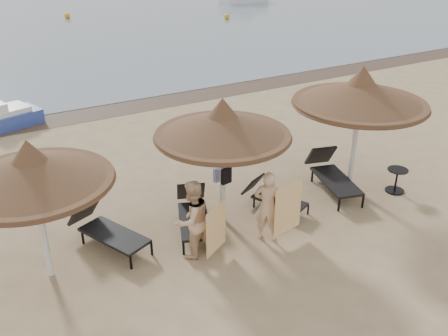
{
  "coord_description": "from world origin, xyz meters",
  "views": [
    {
      "loc": [
        -5.27,
        -7.65,
        6.15
      ],
      "look_at": [
        -0.25,
        1.2,
        1.13
      ],
      "focal_mm": 40.0,
      "sensor_mm": 36.0,
      "label": 1
    }
  ],
  "objects_px": {
    "palapa_right": "(361,93)",
    "person_right": "(268,201)",
    "lounger_near_left": "(193,212)",
    "pedal_boat": "(8,117)",
    "person_left": "(192,214)",
    "lounger_far_left": "(105,228)",
    "palapa_center": "(223,125)",
    "palapa_left": "(31,170)",
    "lounger_far_right": "(331,173)",
    "lounger_near_right": "(272,196)",
    "side_table": "(396,181)"
  },
  "relations": [
    {
      "from": "palapa_right",
      "to": "person_left",
      "type": "xyz_separation_m",
      "value": [
        -4.75,
        -0.58,
        -1.57
      ]
    },
    {
      "from": "palapa_left",
      "to": "lounger_far_right",
      "type": "relative_size",
      "value": 1.32
    },
    {
      "from": "person_left",
      "to": "pedal_boat",
      "type": "relative_size",
      "value": 0.9
    },
    {
      "from": "side_table",
      "to": "person_left",
      "type": "height_order",
      "value": "person_left"
    },
    {
      "from": "palapa_center",
      "to": "pedal_boat",
      "type": "height_order",
      "value": "palapa_center"
    },
    {
      "from": "person_right",
      "to": "pedal_boat",
      "type": "height_order",
      "value": "person_right"
    },
    {
      "from": "palapa_center",
      "to": "lounger_far_left",
      "type": "bearing_deg",
      "value": 171.75
    },
    {
      "from": "person_left",
      "to": "palapa_center",
      "type": "bearing_deg",
      "value": -157.46
    },
    {
      "from": "lounger_near_left",
      "to": "lounger_near_right",
      "type": "height_order",
      "value": "lounger_near_left"
    },
    {
      "from": "palapa_right",
      "to": "lounger_far_left",
      "type": "relative_size",
      "value": 1.59
    },
    {
      "from": "lounger_near_left",
      "to": "person_right",
      "type": "distance_m",
      "value": 1.75
    },
    {
      "from": "lounger_far_left",
      "to": "palapa_left",
      "type": "bearing_deg",
      "value": 176.86
    },
    {
      "from": "palapa_center",
      "to": "person_right",
      "type": "xyz_separation_m",
      "value": [
        0.45,
        -1.13,
        -1.4
      ]
    },
    {
      "from": "person_right",
      "to": "palapa_center",
      "type": "bearing_deg",
      "value": -25.75
    },
    {
      "from": "lounger_near_right",
      "to": "side_table",
      "type": "xyz_separation_m",
      "value": [
        3.2,
        -0.88,
        -0.03
      ]
    },
    {
      "from": "pedal_boat",
      "to": "lounger_near_left",
      "type": "bearing_deg",
      "value": -89.92
    },
    {
      "from": "palapa_right",
      "to": "pedal_boat",
      "type": "relative_size",
      "value": 1.49
    },
    {
      "from": "lounger_near_right",
      "to": "pedal_boat",
      "type": "height_order",
      "value": "pedal_boat"
    },
    {
      "from": "lounger_far_left",
      "to": "lounger_far_right",
      "type": "relative_size",
      "value": 0.93
    },
    {
      "from": "lounger_near_right",
      "to": "person_right",
      "type": "distance_m",
      "value": 1.46
    },
    {
      "from": "palapa_left",
      "to": "palapa_right",
      "type": "bearing_deg",
      "value": -1.48
    },
    {
      "from": "lounger_far_left",
      "to": "lounger_near_right",
      "type": "height_order",
      "value": "lounger_far_left"
    },
    {
      "from": "person_right",
      "to": "pedal_boat",
      "type": "relative_size",
      "value": 0.87
    },
    {
      "from": "lounger_far_left",
      "to": "lounger_near_right",
      "type": "xyz_separation_m",
      "value": [
        3.9,
        -0.48,
        -0.07
      ]
    },
    {
      "from": "person_left",
      "to": "palapa_left",
      "type": "bearing_deg",
      "value": -29.77
    },
    {
      "from": "palapa_right",
      "to": "person_right",
      "type": "height_order",
      "value": "palapa_right"
    },
    {
      "from": "lounger_near_right",
      "to": "person_right",
      "type": "xyz_separation_m",
      "value": [
        -0.84,
        -1.03,
        0.61
      ]
    },
    {
      "from": "palapa_left",
      "to": "lounger_far_right",
      "type": "height_order",
      "value": "palapa_left"
    },
    {
      "from": "palapa_left",
      "to": "lounger_far_left",
      "type": "bearing_deg",
      "value": 20.63
    },
    {
      "from": "lounger_far_left",
      "to": "pedal_boat",
      "type": "distance_m",
      "value": 8.31
    },
    {
      "from": "side_table",
      "to": "lounger_near_right",
      "type": "bearing_deg",
      "value": 164.61
    },
    {
      "from": "palapa_center",
      "to": "lounger_far_right",
      "type": "height_order",
      "value": "palapa_center"
    },
    {
      "from": "lounger_far_right",
      "to": "person_right",
      "type": "relative_size",
      "value": 1.16
    },
    {
      "from": "palapa_left",
      "to": "person_right",
      "type": "bearing_deg",
      "value": -13.39
    },
    {
      "from": "person_right",
      "to": "lounger_far_left",
      "type": "bearing_deg",
      "value": 16.5
    },
    {
      "from": "person_right",
      "to": "lounger_near_left",
      "type": "bearing_deg",
      "value": -3.09
    },
    {
      "from": "lounger_near_right",
      "to": "side_table",
      "type": "height_order",
      "value": "lounger_near_right"
    },
    {
      "from": "lounger_near_left",
      "to": "pedal_boat",
      "type": "relative_size",
      "value": 0.92
    },
    {
      "from": "lounger_near_left",
      "to": "side_table",
      "type": "xyz_separation_m",
      "value": [
        5.19,
        -1.04,
        -0.09
      ]
    },
    {
      "from": "palapa_center",
      "to": "lounger_near_left",
      "type": "bearing_deg",
      "value": 174.8
    },
    {
      "from": "lounger_far_left",
      "to": "lounger_near_right",
      "type": "bearing_deg",
      "value": -30.73
    },
    {
      "from": "lounger_far_right",
      "to": "pedal_boat",
      "type": "relative_size",
      "value": 1.01
    },
    {
      "from": "side_table",
      "to": "person_right",
      "type": "distance_m",
      "value": 4.09
    },
    {
      "from": "lounger_near_left",
      "to": "person_right",
      "type": "relative_size",
      "value": 1.07
    },
    {
      "from": "palapa_right",
      "to": "person_left",
      "type": "distance_m",
      "value": 5.04
    },
    {
      "from": "palapa_center",
      "to": "person_left",
      "type": "relative_size",
      "value": 1.51
    },
    {
      "from": "lounger_near_left",
      "to": "person_right",
      "type": "bearing_deg",
      "value": -23.96
    },
    {
      "from": "lounger_far_right",
      "to": "person_right",
      "type": "distance_m",
      "value": 2.98
    },
    {
      "from": "lounger_far_right",
      "to": "lounger_near_left",
      "type": "bearing_deg",
      "value": -166.3
    },
    {
      "from": "lounger_near_left",
      "to": "side_table",
      "type": "height_order",
      "value": "lounger_near_left"
    }
  ]
}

